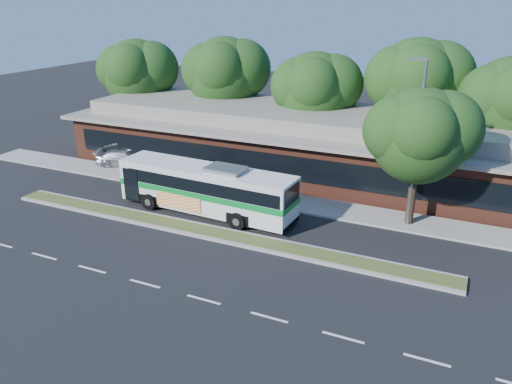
% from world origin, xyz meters
% --- Properties ---
extents(ground, '(120.00, 120.00, 0.00)m').
position_xyz_m(ground, '(0.00, 0.00, 0.00)').
color(ground, black).
rests_on(ground, ground).
extents(median_strip, '(26.00, 1.10, 0.15)m').
position_xyz_m(median_strip, '(0.00, 0.60, 0.07)').
color(median_strip, '#405524').
rests_on(median_strip, ground).
extents(sidewalk, '(44.00, 2.60, 0.12)m').
position_xyz_m(sidewalk, '(0.00, 6.40, 0.06)').
color(sidewalk, gray).
rests_on(sidewalk, ground).
extents(parking_lot, '(14.00, 12.00, 0.01)m').
position_xyz_m(parking_lot, '(-18.00, 10.00, 0.01)').
color(parking_lot, black).
rests_on(parking_lot, ground).
extents(plaza_building, '(33.20, 11.20, 4.45)m').
position_xyz_m(plaza_building, '(0.00, 12.99, 2.13)').
color(plaza_building, brown).
rests_on(plaza_building, ground).
extents(lamp_post, '(0.93, 0.18, 9.07)m').
position_xyz_m(lamp_post, '(9.56, 6.00, 4.90)').
color(lamp_post, slate).
rests_on(lamp_post, ground).
extents(tree_bg_a, '(6.47, 5.80, 8.63)m').
position_xyz_m(tree_bg_a, '(-14.58, 15.14, 5.87)').
color(tree_bg_a, black).
rests_on(tree_bg_a, ground).
extents(tree_bg_b, '(6.69, 6.00, 9.00)m').
position_xyz_m(tree_bg_b, '(-6.57, 16.14, 6.14)').
color(tree_bg_b, black).
rests_on(tree_bg_b, ground).
extents(tree_bg_c, '(6.24, 5.60, 8.26)m').
position_xyz_m(tree_bg_c, '(1.40, 15.13, 5.59)').
color(tree_bg_c, black).
rests_on(tree_bg_c, ground).
extents(tree_bg_d, '(6.91, 6.20, 9.37)m').
position_xyz_m(tree_bg_d, '(8.45, 16.15, 6.42)').
color(tree_bg_d, black).
rests_on(tree_bg_d, ground).
extents(transit_bus, '(10.95, 2.92, 3.05)m').
position_xyz_m(transit_bus, '(-1.34, 2.94, 1.70)').
color(transit_bus, silver).
rests_on(transit_bus, ground).
extents(sedan, '(4.69, 3.10, 1.26)m').
position_xyz_m(sedan, '(-11.23, 7.95, 0.63)').
color(sedan, silver).
rests_on(sedan, ground).
extents(sidewalk_tree, '(5.66, 5.08, 7.64)m').
position_xyz_m(sidewalk_tree, '(10.02, 6.32, 5.22)').
color(sidewalk_tree, black).
rests_on(sidewalk_tree, ground).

